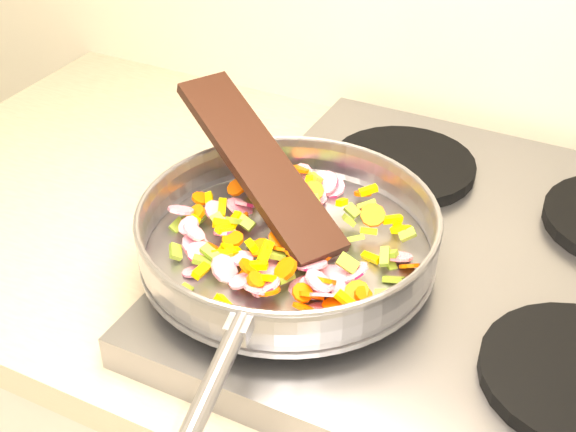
% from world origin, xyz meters
% --- Properties ---
extents(cooktop, '(0.60, 0.60, 0.04)m').
position_xyz_m(cooktop, '(-0.70, 1.67, 0.92)').
color(cooktop, '#939399').
rests_on(cooktop, counter_top).
extents(grate_fl, '(0.19, 0.19, 0.02)m').
position_xyz_m(grate_fl, '(-0.84, 1.52, 0.95)').
color(grate_fl, black).
rests_on(grate_fl, cooktop).
extents(grate_bl, '(0.19, 0.19, 0.02)m').
position_xyz_m(grate_bl, '(-0.84, 1.81, 0.95)').
color(grate_bl, black).
rests_on(grate_bl, cooktop).
extents(saute_pan, '(0.37, 0.53, 0.06)m').
position_xyz_m(saute_pan, '(-0.88, 1.56, 0.99)').
color(saute_pan, '#9E9EA5').
rests_on(saute_pan, grate_fl).
extents(vegetable_heap, '(0.29, 0.28, 0.05)m').
position_xyz_m(vegetable_heap, '(-0.89, 1.56, 0.98)').
color(vegetable_heap, olive).
rests_on(vegetable_heap, saute_pan).
extents(wooden_spatula, '(0.27, 0.19, 0.11)m').
position_xyz_m(wooden_spatula, '(-0.95, 1.61, 1.03)').
color(wooden_spatula, black).
rests_on(wooden_spatula, saute_pan).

